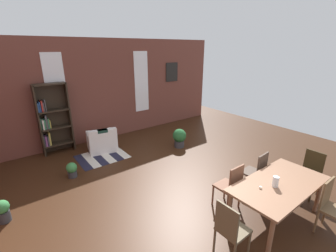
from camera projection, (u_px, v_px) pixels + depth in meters
The scene contains 19 objects.
ground_plane at pixel (200, 204), 4.61m from camera, with size 11.79×11.79×0.00m, color #392011.
back_wall_brick at pixel (103, 91), 7.54m from camera, with size 9.15×0.12×3.27m, color brown.
window_pane_0 at pixel (56, 91), 6.61m from camera, with size 0.55×0.02×2.13m, color white.
window_pane_1 at pixel (141, 82), 8.25m from camera, with size 0.55×0.02×2.13m, color white.
dining_table at pixel (279, 187), 3.99m from camera, with size 1.87×0.94×0.76m.
vase_on_table at pixel (276, 182), 3.84m from camera, with size 0.10×0.10×0.19m, color silver.
tealight_candle_0 at pixel (260, 187), 3.81m from camera, with size 0.04×0.04×0.03m, color silver.
dining_chair_head_left at pixel (230, 228), 3.30m from camera, with size 0.40×0.40×0.95m.
dining_chair_far_left at pixel (230, 185), 4.33m from camera, with size 0.40×0.40×0.95m.
dining_chair_far_right at pixel (256, 171), 4.82m from camera, with size 0.43×0.43×0.95m.
dining_chair_head_right at pixel (310, 172), 4.80m from camera, with size 0.40×0.40×0.95m.
dining_chair_near_right at pixel (332, 206), 3.76m from camera, with size 0.40×0.40×0.95m.
bookshelf_tall at pixel (52, 119), 6.58m from camera, with size 0.86×0.31×2.05m.
armchair_white at pixel (102, 141), 6.94m from camera, with size 0.94×0.94×0.75m.
potted_plant_by_shelf at pixel (72, 170), 5.51m from camera, with size 0.25×0.25×0.38m.
potted_plant_corner at pixel (2, 211), 4.08m from camera, with size 0.25×0.25×0.43m.
potted_plant_window at pixel (179, 137), 7.15m from camera, with size 0.42×0.42×0.59m.
striped_rug at pixel (102, 157), 6.59m from camera, with size 1.33×1.07×0.01m.
framed_picture at pixel (172, 72), 8.95m from camera, with size 0.56×0.03×0.72m, color black.
Camera 1 is at (-2.85, -2.67, 2.99)m, focal length 24.47 mm.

